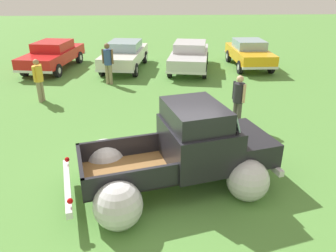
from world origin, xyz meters
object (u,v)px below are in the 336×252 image
Objects in this scene: vintage_pickup_truck at (187,154)px; show_car_2 at (190,55)px; spectator_0 at (108,61)px; spectator_2 at (238,98)px; show_car_3 at (249,53)px; show_car_0 at (53,54)px; spectator_1 at (38,78)px; show_car_1 at (125,54)px.

vintage_pickup_truck reaches higher than show_car_2.
show_car_2 is at bearing 68.35° from vintage_pickup_truck.
spectator_2 is (4.64, -4.89, -0.10)m from spectator_0.
show_car_3 is at bearing 41.46° from spectator_2.
spectator_1 is at bearing 18.65° from show_car_0.
vintage_pickup_truck reaches higher than show_car_1.
spectator_1 is at bearing -32.76° from spectator_0.
spectator_1 is 7.52m from spectator_2.
spectator_0 is 3.24m from spectator_1.
show_car_2 is at bearing 94.85° from show_car_0.
show_car_1 is 2.83m from spectator_0.
show_car_2 is 2.95× the size of spectator_2.
show_car_1 and show_car_3 have the same top height.
spectator_1 is at bearing -21.88° from show_car_1.
spectator_2 is at bearing 54.48° from show_car_0.
vintage_pickup_truck is at bearing -22.58° from show_car_3.
show_car_1 is at bearing -176.29° from spectator_0.
spectator_2 is (4.11, -7.66, 0.17)m from show_car_1.
spectator_1 is (0.85, -5.09, 0.16)m from show_car_0.
spectator_0 is (3.23, -2.90, 0.27)m from show_car_0.
vintage_pickup_truck is 2.95× the size of spectator_2.
spectator_1 is at bearing -62.38° from show_car_3.
show_car_1 is 2.59× the size of spectator_0.
vintage_pickup_truck is 12.43m from show_car_0.
vintage_pickup_truck reaches higher than spectator_2.
show_car_1 is (-2.15, 10.81, 0.03)m from vintage_pickup_truck.
vintage_pickup_truck is at bearing 37.57° from show_car_0.
vintage_pickup_truck is 7.74m from spectator_1.
spectator_2 is at bearing -18.34° from show_car_3.
vintage_pickup_truck is at bearing -152.07° from spectator_2.
spectator_0 is (-0.53, -2.77, 0.27)m from show_car_1.
show_car_1 is at bearing 78.84° from spectator_1.
show_car_1 is 2.82× the size of spectator_2.
spectator_1 is at bearing 128.77° from spectator_2.
show_car_2 is at bearing 65.43° from spectator_2.
show_car_1 is (3.76, -0.13, -0.00)m from show_car_0.
spectator_0 is (-2.68, 8.04, 0.30)m from vintage_pickup_truck.
spectator_2 is (-2.56, -7.71, 0.18)m from show_car_3.
show_car_0 is at bearing -90.43° from show_car_3.
show_car_3 is at bearing 46.86° from spectator_1.
show_car_2 is 7.77m from spectator_1.
show_car_2 is (3.40, -0.41, 0.00)m from show_car_1.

